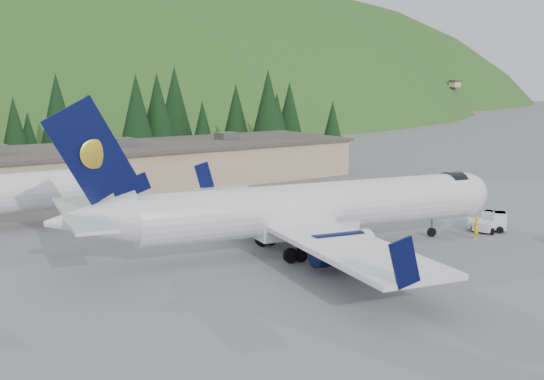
% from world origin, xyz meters
% --- Properties ---
extents(ground, '(600.00, 600.00, 0.00)m').
position_xyz_m(ground, '(0.00, 0.00, 0.00)').
color(ground, slate).
extents(airliner, '(37.26, 35.19, 12.42)m').
position_xyz_m(airliner, '(-1.07, 0.22, 3.31)').
color(airliner, white).
rests_on(airliner, ground).
extents(baggage_tug_a, '(3.46, 2.60, 1.68)m').
position_xyz_m(baggage_tug_a, '(16.89, -3.64, 0.75)').
color(baggage_tug_a, silver).
rests_on(baggage_tug_a, ground).
extents(baggage_tug_b, '(3.36, 3.50, 1.73)m').
position_xyz_m(baggage_tug_b, '(17.01, -3.73, 0.77)').
color(baggage_tug_b, silver).
rests_on(baggage_tug_b, ground).
extents(terminal_building, '(71.00, 17.00, 6.10)m').
position_xyz_m(terminal_building, '(-5.01, 38.00, 2.62)').
color(terminal_building, tan).
rests_on(terminal_building, ground).
extents(ramp_worker, '(0.84, 0.79, 1.93)m').
position_xyz_m(ramp_worker, '(13.33, -5.06, 0.96)').
color(ramp_worker, yellow).
rests_on(ramp_worker, ground).
extents(tree_line, '(112.93, 19.62, 14.38)m').
position_xyz_m(tree_line, '(-8.08, 59.94, 7.59)').
color(tree_line, black).
rests_on(tree_line, ground).
extents(hills, '(614.00, 330.00, 300.00)m').
position_xyz_m(hills, '(53.34, 207.38, -82.80)').
color(hills, '#204F17').
rests_on(hills, ground).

